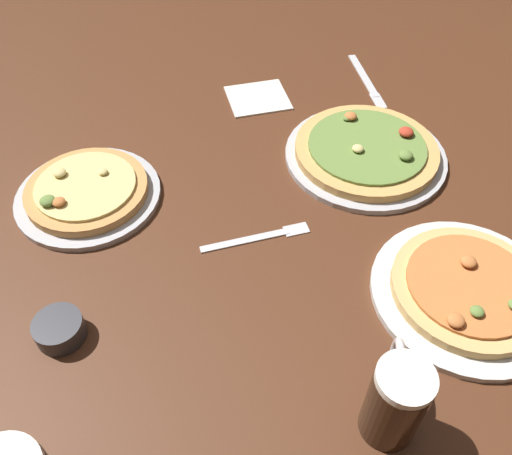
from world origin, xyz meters
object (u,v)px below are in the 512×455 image
at_px(pizza_plate_far, 87,192).
at_px(napkin_folded, 258,97).
at_px(pizza_plate_near, 468,290).
at_px(ramekin_sauce, 59,329).
at_px(pizza_plate_side, 366,152).
at_px(knife_spare, 366,80).
at_px(beer_mug_amber, 395,399).
at_px(fork_left, 258,237).

height_order(pizza_plate_far, napkin_folded, pizza_plate_far).
distance_m(pizza_plate_near, ramekin_sauce, 0.64).
bearing_deg(pizza_plate_side, knife_spare, 65.89).
relative_size(beer_mug_amber, napkin_folded, 1.05).
xyz_separation_m(pizza_plate_far, knife_spare, (0.67, 0.23, -0.01)).
xyz_separation_m(pizza_plate_side, fork_left, (-0.27, -0.15, -0.01)).
height_order(pizza_plate_far, fork_left, pizza_plate_far).
bearing_deg(ramekin_sauce, fork_left, 17.78).
relative_size(ramekin_sauce, fork_left, 0.38).
bearing_deg(fork_left, pizza_plate_far, 146.97).
height_order(pizza_plate_far, beer_mug_amber, beer_mug_amber).
relative_size(pizza_plate_side, knife_spare, 1.39).
distance_m(pizza_plate_side, knife_spare, 0.29).
bearing_deg(beer_mug_amber, pizza_plate_side, 69.43).
bearing_deg(pizza_plate_far, napkin_folded, 29.96).
bearing_deg(beer_mug_amber, ramekin_sauce, 148.57).
xyz_separation_m(pizza_plate_near, pizza_plate_far, (-0.57, 0.39, 0.00)).
xyz_separation_m(pizza_plate_near, fork_left, (-0.29, 0.21, -0.01)).
bearing_deg(napkin_folded, pizza_plate_side, -59.50).
xyz_separation_m(pizza_plate_near, knife_spare, (0.10, 0.62, -0.01)).
bearing_deg(pizza_plate_far, ramekin_sauce, -101.23).
xyz_separation_m(ramekin_sauce, napkin_folded, (0.46, 0.52, -0.01)).
height_order(ramekin_sauce, fork_left, ramekin_sauce).
bearing_deg(pizza_plate_far, pizza_plate_near, -34.50).
bearing_deg(fork_left, ramekin_sauce, -162.22).
distance_m(pizza_plate_side, ramekin_sauce, 0.66).
distance_m(ramekin_sauce, napkin_folded, 0.69).
xyz_separation_m(pizza_plate_side, napkin_folded, (-0.15, 0.26, -0.01)).
distance_m(pizza_plate_far, ramekin_sauce, 0.30).
bearing_deg(knife_spare, beer_mug_amber, -111.79).
bearing_deg(ramekin_sauce, napkin_folded, 48.88).
bearing_deg(fork_left, pizza_plate_near, -35.90).
height_order(pizza_plate_near, pizza_plate_far, pizza_plate_far).
xyz_separation_m(pizza_plate_side, ramekin_sauce, (-0.61, -0.26, 0.00)).
relative_size(pizza_plate_far, napkin_folded, 2.01).
bearing_deg(pizza_plate_side, fork_left, -150.72).
relative_size(beer_mug_amber, ramekin_sauce, 1.89).
bearing_deg(pizza_plate_side, pizza_plate_near, -87.03).
bearing_deg(pizza_plate_near, napkin_folded, 105.55).
relative_size(fork_left, knife_spare, 0.85).
relative_size(pizza_plate_near, knife_spare, 1.31).
bearing_deg(fork_left, napkin_folded, 74.41).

